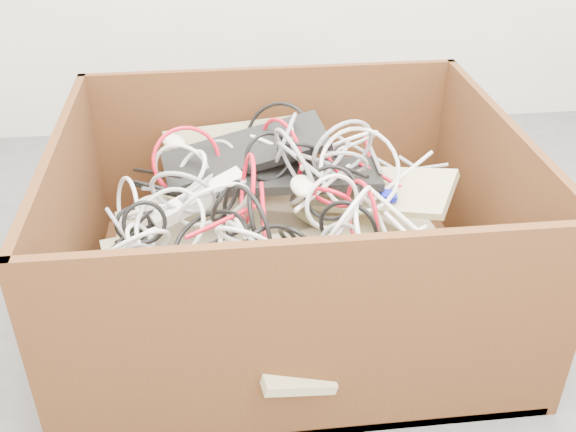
{
  "coord_description": "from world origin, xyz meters",
  "views": [
    {
      "loc": [
        -0.36,
        -1.39,
        1.32
      ],
      "look_at": [
        -0.18,
        0.21,
        0.3
      ],
      "focal_mm": 41.53,
      "sensor_mm": 36.0,
      "label": 1
    }
  ],
  "objects": [
    {
      "name": "ground",
      "position": [
        0.0,
        0.0,
        0.0
      ],
      "size": [
        3.0,
        3.0,
        0.0
      ],
      "primitive_type": "plane",
      "color": "#49494B",
      "rests_on": "ground"
    },
    {
      "name": "cardboard_box",
      "position": [
        -0.19,
        0.19,
        0.14
      ],
      "size": [
        1.24,
        1.03,
        0.59
      ],
      "color": "#36200D",
      "rests_on": "ground"
    },
    {
      "name": "keyboard_pile",
      "position": [
        -0.19,
        0.2,
        0.29
      ],
      "size": [
        1.15,
        1.0,
        0.37
      ],
      "color": "tan",
      "rests_on": "cardboard_box"
    },
    {
      "name": "mice_scatter",
      "position": [
        -0.24,
        0.18,
        0.36
      ],
      "size": [
        0.83,
        0.68,
        0.21
      ],
      "color": "beige",
      "rests_on": "keyboard_pile"
    },
    {
      "name": "power_strip_left",
      "position": [
        -0.43,
        0.22,
        0.37
      ],
      "size": [
        0.28,
        0.16,
        0.12
      ],
      "primitive_type": "cube",
      "rotation": [
        0.14,
        -0.26,
        0.41
      ],
      "color": "white",
      "rests_on": "keyboard_pile"
    },
    {
      "name": "power_strip_right",
      "position": [
        -0.41,
        -0.12,
        0.32
      ],
      "size": [
        0.29,
        0.1,
        0.09
      ],
      "primitive_type": "cube",
      "rotation": [
        -0.1,
        0.17,
        -0.16
      ],
      "color": "white",
      "rests_on": "keyboard_pile"
    },
    {
      "name": "vga_plug",
      "position": [
        0.11,
        0.2,
        0.35
      ],
      "size": [
        0.05,
        0.05,
        0.03
      ],
      "primitive_type": "cube",
      "rotation": [
        0.09,
        0.14,
        -0.13
      ],
      "color": "#0B12AB",
      "rests_on": "keyboard_pile"
    },
    {
      "name": "cable_tangle",
      "position": [
        -0.25,
        0.18,
        0.4
      ],
      "size": [
        1.09,
        0.84,
        0.43
      ],
      "color": "black",
      "rests_on": "keyboard_pile"
    }
  ]
}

